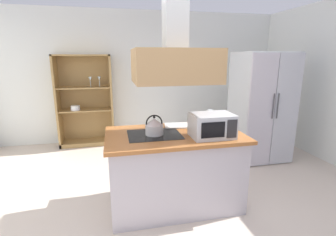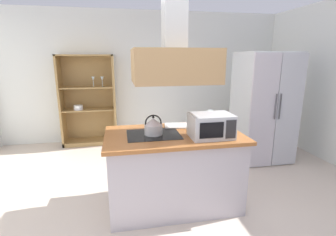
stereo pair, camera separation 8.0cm
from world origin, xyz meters
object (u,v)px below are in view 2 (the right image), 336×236
Objects in this scene: microwave at (211,126)px; cutting_board at (178,126)px; dish_cabinet at (89,105)px; wine_glass_on_counter at (210,114)px; kettle at (153,126)px; refrigerator at (263,108)px.

cutting_board is at bearing 117.18° from microwave.
wine_glass_on_counter is at bearing -52.15° from dish_cabinet.
microwave reaches higher than kettle.
refrigerator is at bearing 27.96° from kettle.
kettle is 0.50× the size of microwave.
refrigerator is 1.87m from cutting_board.
microwave is (-1.43, -1.29, 0.11)m from refrigerator.
kettle is 0.65m from microwave.
wine_glass_on_counter is at bearing 70.84° from microwave.
refrigerator is 1.54m from wine_glass_on_counter.
cutting_board is (-1.69, -0.80, -0.02)m from refrigerator.
refrigerator is 1.02× the size of dish_cabinet.
refrigerator is 4.02× the size of microwave.
cutting_board is 0.74× the size of microwave.
microwave is 0.47m from wine_glass_on_counter.
refrigerator is 5.44× the size of cutting_board.
wine_glass_on_counter is (0.77, 0.24, 0.05)m from kettle.
dish_cabinet is 3.94× the size of microwave.
dish_cabinet is 5.34× the size of cutting_board.
cutting_board is at bearing -154.63° from refrigerator.
microwave reaches higher than cutting_board.
refrigerator reaches higher than wine_glass_on_counter.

